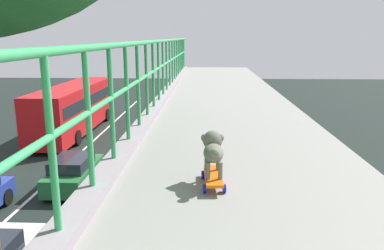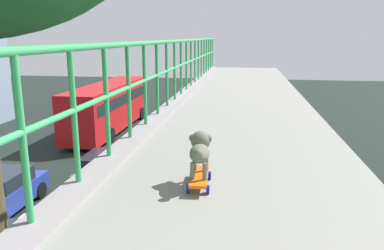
# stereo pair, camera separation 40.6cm
# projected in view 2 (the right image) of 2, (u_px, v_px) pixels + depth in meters

# --- Properties ---
(car_blue_sixth) EXTENTS (1.80, 4.06, 1.50)m
(car_blue_sixth) POSITION_uv_depth(u_px,v_px,m) (2.00, 193.00, 14.50)
(car_blue_sixth) COLOR navy
(car_blue_sixth) RESTS_ON ground
(car_green_seventh) EXTENTS (1.79, 3.81, 1.44)m
(car_green_seventh) POSITION_uv_depth(u_px,v_px,m) (104.00, 169.00, 17.25)
(car_green_seventh) COLOR #216631
(car_green_seventh) RESTS_ON ground
(city_bus) EXTENTS (2.61, 11.28, 3.31)m
(city_bus) POSITION_uv_depth(u_px,v_px,m) (109.00, 105.00, 26.80)
(city_bus) COLOR #B61316
(city_bus) RESTS_ON ground
(toy_skateboard) EXTENTS (0.20, 0.47, 0.09)m
(toy_skateboard) POSITION_uv_depth(u_px,v_px,m) (199.00, 178.00, 3.05)
(toy_skateboard) COLOR #F25F0D
(toy_skateboard) RESTS_ON overpass_deck
(small_dog) EXTENTS (0.19, 0.41, 0.33)m
(small_dog) POSITION_uv_depth(u_px,v_px,m) (200.00, 149.00, 3.04)
(small_dog) COLOR #636454
(small_dog) RESTS_ON toy_skateboard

